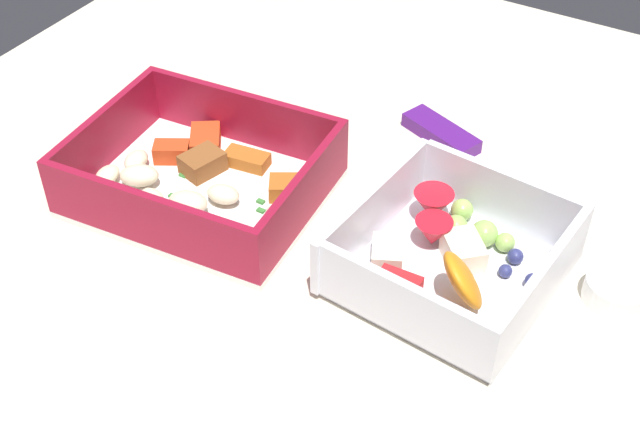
{
  "coord_description": "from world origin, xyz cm",
  "views": [
    {
      "loc": [
        22.43,
        -41.09,
        44.55
      ],
      "look_at": [
        -1.12,
        -1.09,
        4.0
      ],
      "focal_mm": 48.34,
      "sensor_mm": 36.0,
      "label": 1
    }
  ],
  "objects": [
    {
      "name": "candy_bar",
      "position": [
        1.57,
        14.15,
        2.6
      ],
      "size": [
        7.4,
        4.69,
        1.2
      ],
      "primitive_type": "cube",
      "rotation": [
        0.0,
        0.0,
        -0.36
      ],
      "color": "#51197A",
      "rests_on": "table_surface"
    },
    {
      "name": "table_surface",
      "position": [
        0.0,
        0.0,
        1.0
      ],
      "size": [
        80.0,
        80.0,
        2.0
      ],
      "primitive_type": "cube",
      "color": "beige",
      "rests_on": "ground"
    },
    {
      "name": "paper_cup_liner",
      "position": [
        19.3,
        3.37,
        2.89
      ],
      "size": [
        4.4,
        4.4,
        1.78
      ],
      "primitive_type": "cylinder",
      "color": "white",
      "rests_on": "table_surface"
    },
    {
      "name": "fruit_bowl",
      "position": [
        8.59,
        -0.08,
        3.75
      ],
      "size": [
        14.58,
        15.17,
        5.07
      ],
      "rotation": [
        0.0,
        0.0,
        -0.09
      ],
      "color": "white",
      "rests_on": "table_surface"
    },
    {
      "name": "pasta_container",
      "position": [
        -11.33,
        -1.85,
        3.63
      ],
      "size": [
        18.99,
        15.79,
        5.25
      ],
      "rotation": [
        0.0,
        0.0,
        0.09
      ],
      "color": "white",
      "rests_on": "table_surface"
    }
  ]
}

